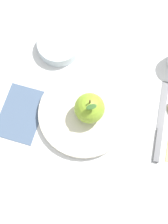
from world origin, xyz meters
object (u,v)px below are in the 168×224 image
Objects in this scene: side_bowl at (59,45)px; linen_napkin at (21,113)px; apple at (90,110)px; knife at (160,128)px; dinner_plate at (84,113)px.

linen_napkin is (0.16, -0.13, -0.02)m from side_bowl.
linen_napkin is at bearing -38.65° from side_bowl.
knife is (0.07, 0.16, -0.05)m from apple.
apple is 0.43× the size of knife.
apple reaches higher than linen_napkin.
dinner_plate is at bearing -126.54° from apple.
linen_napkin is at bearing -108.86° from knife.
dinner_plate reaches higher than knife.
side_bowl is (-0.21, -0.04, -0.04)m from apple.
knife is at bearing 36.03° from side_bowl.
dinner_plate is 0.05m from apple.
dinner_plate is 0.20m from side_bowl.
side_bowl is at bearing 141.35° from linen_napkin.
apple is 0.18m from knife.
apple is 0.18m from linen_napkin.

